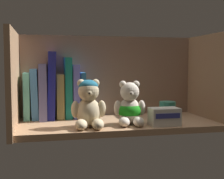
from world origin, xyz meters
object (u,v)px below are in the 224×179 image
at_px(teddy_bear_smaller, 130,107).
at_px(book_7, 82,95).
at_px(book_5, 68,88).
at_px(book_6, 76,91).
at_px(book_1, 34,94).
at_px(small_product_box, 164,117).
at_px(pillar_candle, 167,111).
at_px(teddy_bear_larger, 89,105).
at_px(book_2, 43,91).
at_px(book_4, 60,96).
at_px(book_3, 51,85).
at_px(book_0, 27,96).

bearing_deg(teddy_bear_smaller, book_7, 127.78).
xyz_separation_m(book_5, book_6, (0.03, 0.00, -0.01)).
bearing_deg(book_1, teddy_bear_smaller, -29.64).
height_order(teddy_bear_smaller, small_product_box, teddy_bear_smaller).
bearing_deg(teddy_bear_smaller, pillar_candle, 18.84).
bearing_deg(pillar_candle, teddy_bear_larger, -166.62).
bearing_deg(teddy_bear_smaller, teddy_bear_larger, -173.04).
bearing_deg(book_2, book_4, 0.00).
height_order(book_2, book_6, book_2).
relative_size(book_5, book_7, 1.32).
distance_m(book_2, book_5, 0.09).
relative_size(teddy_bear_larger, pillar_candle, 2.31).
bearing_deg(book_5, book_4, 180.00).
height_order(book_1, book_3, book_3).
bearing_deg(book_1, book_7, -0.00).
height_order(book_6, book_7, book_6).
distance_m(book_4, teddy_bear_larger, 0.20).
relative_size(book_1, teddy_bear_smaller, 1.26).
bearing_deg(book_4, teddy_bear_smaller, -38.86).
bearing_deg(small_product_box, book_2, 150.91).
xyz_separation_m(book_2, book_4, (0.06, 0.00, -0.02)).
distance_m(book_3, book_6, 0.09).
height_order(book_4, small_product_box, book_4).
relative_size(book_5, book_6, 1.13).
xyz_separation_m(book_0, pillar_candle, (0.48, -0.12, -0.05)).
bearing_deg(book_5, small_product_box, -36.09).
distance_m(book_5, book_7, 0.06).
bearing_deg(book_7, book_5, 180.00).
bearing_deg(pillar_candle, book_4, 161.83).
bearing_deg(book_6, book_0, 180.00).
bearing_deg(book_1, book_4, 0.00).
bearing_deg(small_product_box, book_4, 146.51).
height_order(book_3, book_7, book_3).
bearing_deg(book_3, book_6, -0.00).
bearing_deg(book_3, small_product_box, -31.16).
relative_size(book_6, teddy_bear_smaller, 1.36).
relative_size(pillar_candle, small_product_box, 0.69).
bearing_deg(teddy_bear_smaller, book_1, 150.36).
relative_size(book_2, teddy_bear_larger, 1.32).
xyz_separation_m(book_2, small_product_box, (0.38, -0.21, -0.07)).
xyz_separation_m(book_1, book_7, (0.17, -0.00, -0.01)).
xyz_separation_m(book_4, book_6, (0.06, 0.00, 0.02)).
xyz_separation_m(book_1, book_3, (0.06, 0.00, 0.03)).
bearing_deg(book_7, teddy_bear_larger, -90.71).
relative_size(book_2, small_product_box, 2.09).
xyz_separation_m(book_6, pillar_candle, (0.31, -0.12, -0.06)).
bearing_deg(teddy_bear_larger, small_product_box, -5.14).
height_order(book_5, book_6, book_5).
xyz_separation_m(book_0, teddy_bear_larger, (0.19, -0.19, -0.01)).
bearing_deg(book_6, pillar_candle, -21.24).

